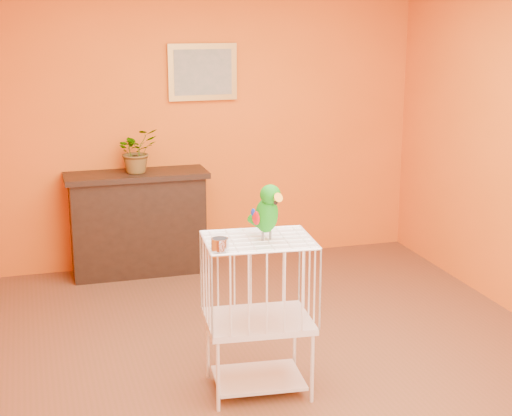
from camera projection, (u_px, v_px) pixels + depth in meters
name	position (u px, v px, depth m)	size (l,w,h in m)	color
ground	(278.00, 358.00, 5.31)	(4.50, 4.50, 0.00)	brown
room_shell	(280.00, 126.00, 4.92)	(4.50, 4.50, 4.50)	orange
console_cabinet	(138.00, 223.00, 6.91)	(1.23, 0.44, 0.91)	black
potted_plant	(137.00, 156.00, 6.74)	(0.35, 0.39, 0.30)	#26722D
framed_picture	(203.00, 72.00, 6.94)	(0.62, 0.04, 0.50)	#BC9543
birdcage	(258.00, 313.00, 4.75)	(0.67, 0.54, 0.98)	silver
feed_cup	(220.00, 244.00, 4.40)	(0.10, 0.10, 0.07)	silver
parrot	(267.00, 211.00, 4.59)	(0.18, 0.31, 0.34)	#59544C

